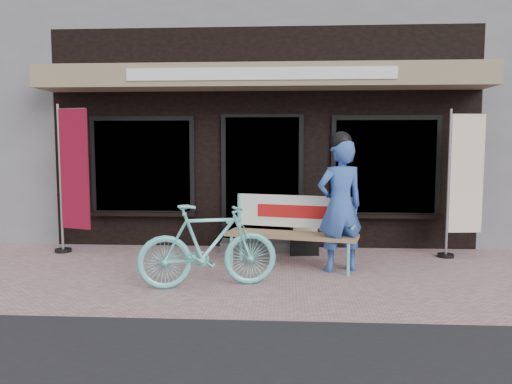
# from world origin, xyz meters

# --- Properties ---
(ground) EXTENTS (70.00, 70.00, 0.00)m
(ground) POSITION_xyz_m (0.00, 0.00, 0.00)
(ground) COLOR #AE858A
(ground) RESTS_ON ground
(storefront) EXTENTS (7.00, 6.77, 6.00)m
(storefront) POSITION_xyz_m (0.00, 4.96, 2.99)
(storefront) COLOR black
(storefront) RESTS_ON ground
(bench) EXTENTS (1.88, 0.88, 0.99)m
(bench) POSITION_xyz_m (0.50, 0.73, 0.58)
(bench) COLOR #68CCC8
(bench) RESTS_ON ground
(person) EXTENTS (0.75, 0.62, 1.89)m
(person) POSITION_xyz_m (1.12, 0.49, 0.93)
(person) COLOR #3359B0
(person) RESTS_ON ground
(bicycle) EXTENTS (1.75, 0.89, 1.01)m
(bicycle) POSITION_xyz_m (-0.53, -0.38, 0.50)
(bicycle) COLOR #68CCC8
(bicycle) RESTS_ON ground
(nobori_red) EXTENTS (0.69, 0.36, 2.34)m
(nobori_red) POSITION_xyz_m (-2.93, 1.32, 1.21)
(nobori_red) COLOR gray
(nobori_red) RESTS_ON ground
(nobori_cream) EXTENTS (0.66, 0.27, 2.23)m
(nobori_cream) POSITION_xyz_m (3.05, 1.43, 1.15)
(nobori_cream) COLOR gray
(nobori_cream) RESTS_ON ground
(menu_stand) EXTENTS (0.45, 0.16, 0.88)m
(menu_stand) POSITION_xyz_m (0.69, 1.37, 0.45)
(menu_stand) COLOR black
(menu_stand) RESTS_ON ground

